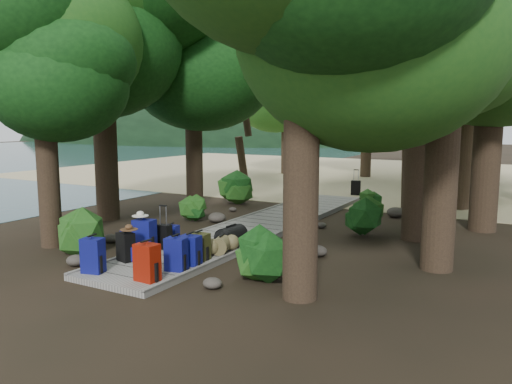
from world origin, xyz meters
The scene contains 51 objects.
ground centered at (0.00, 0.00, 0.00)m, with size 120.00×120.00×0.00m, color black.
sand_beach centered at (0.00, 16.00, 0.01)m, with size 40.00×22.00×0.02m, color tan.
water_bay centered at (-32.00, 25.00, 0.00)m, with size 50.00×60.00×0.02m, color #25454D.
distant_hill centered at (-40.00, 48.00, 0.00)m, with size 32.00×16.00×12.00m, color black.
boardwalk centered at (0.00, 1.00, 0.06)m, with size 2.00×12.00×0.12m, color gray.
backpack_left_a centered at (-0.62, -4.62, 0.49)m, with size 0.40×0.28×0.75m, color navy, non-canonical shape.
backpack_left_b centered at (-0.64, -3.71, 0.45)m, with size 0.36×0.26×0.66m, color black, non-canonical shape.
backpack_left_c centered at (-0.72, -3.05, 0.54)m, with size 0.45×0.32×0.83m, color navy, non-canonical shape.
backpack_left_d centered at (-0.72, -2.13, 0.37)m, with size 0.33×0.24×0.50m, color navy, non-canonical shape.
backpack_right_a centered at (0.62, -4.48, 0.50)m, with size 0.43×0.30×0.76m, color #9B1603, non-canonical shape.
backpack_right_b centered at (0.69, -3.73, 0.48)m, with size 0.40×0.28×0.72m, color navy, non-canonical shape.
backpack_right_c centered at (0.71, -3.30, 0.46)m, with size 0.39×0.28×0.67m, color navy, non-canonical shape.
backpack_right_d centered at (0.62, -2.87, 0.43)m, with size 0.41×0.29×0.62m, color #383A16, non-canonical shape.
duffel_right_khaki centered at (0.74, -2.19, 0.31)m, with size 0.37×0.56×0.37m, color brown, non-canonical shape.
duffel_right_black centered at (0.58, -1.56, 0.35)m, with size 0.46×0.73×0.46m, color black, non-canonical shape.
suitcase_on_boardwalk centered at (-0.60, -2.56, 0.40)m, with size 0.36×0.20×0.56m, color black, non-canonical shape.
lone_suitcase_on_sand centered at (0.36, 8.28, 0.31)m, with size 0.37×0.21×0.58m, color black, non-canonical shape.
hat_brown centered at (-0.58, -3.67, 0.84)m, with size 0.36×0.36×0.11m, color #51351E, non-canonical shape.
hat_white centered at (-0.79, -3.09, 1.01)m, with size 0.36×0.36×0.12m, color silver, non-canonical shape.
kayak centered at (-3.52, 10.75, 0.18)m, with size 0.70×3.20×0.32m, color red.
sun_lounger centered at (3.15, 10.36, 0.28)m, with size 0.52×1.63×0.52m, color silver, non-canonical shape.
tree_right_a centered at (3.28, -3.65, 4.27)m, with size 5.12×5.12×8.53m, color black, non-canonical shape.
tree_right_b centered at (5.03, -0.74, 4.70)m, with size 5.26×5.26×9.40m, color black, non-canonical shape.
tree_right_c centered at (4.08, 1.66, 4.78)m, with size 5.53×5.53×9.56m, color black, non-canonical shape.
tree_right_d centered at (5.48, 3.67, 5.25)m, with size 5.72×5.72×10.49m, color black, non-canonical shape.
tree_right_e centered at (4.42, 6.99, 5.04)m, with size 5.60×5.60×10.09m, color black, non-canonical shape.
tree_left_a centered at (-3.43, -3.33, 3.63)m, with size 4.36×4.36×7.26m, color black, non-canonical shape.
tree_left_b centered at (-4.73, -0.22, 4.93)m, with size 5.48×5.48×9.86m, color black, non-canonical shape.
tree_left_c centered at (-4.00, 3.26, 4.32)m, with size 4.97×4.97×8.65m, color black, non-canonical shape.
tree_back_a centered at (-1.31, 15.05, 3.98)m, with size 4.60×4.60×7.96m, color black, non-canonical shape.
tree_back_b centered at (2.30, 15.55, 5.49)m, with size 6.15×6.15×10.99m, color black, non-canonical shape.
tree_back_c centered at (4.66, 15.99, 4.05)m, with size 4.50×4.50×8.09m, color black, non-canonical shape.
tree_back_d centered at (-5.78, 14.44, 4.04)m, with size 4.85×4.85×8.08m, color black, non-canonical shape.
palm_right_a centered at (3.05, 6.14, 3.76)m, with size 4.41×4.41×7.51m, color #144112, non-canonical shape.
palm_right_b centered at (4.85, 10.98, 3.76)m, with size 3.89×3.89×7.52m, color #144112, non-canonical shape.
palm_right_c centered at (2.71, 13.05, 3.54)m, with size 4.45×4.45×7.08m, color #144112, non-canonical shape.
palm_left_a centered at (-4.19, 6.77, 3.55)m, with size 4.46×4.46×7.10m, color #144112, non-canonical shape.
rock_left_a centered at (-1.59, -4.20, 0.12)m, with size 0.42×0.38×0.23m, color #4C473F, non-canonical shape.
rock_left_b centered at (-2.44, -2.39, 0.11)m, with size 0.40×0.36×0.22m, color #4C473F, non-canonical shape.
rock_left_c centered at (-1.51, 0.98, 0.15)m, with size 0.55×0.49×0.30m, color #4C473F, non-canonical shape.
rock_left_d centered at (-2.08, 2.76, 0.07)m, with size 0.26×0.24×0.15m, color #4C473F, non-canonical shape.
rock_right_a centered at (1.70, -3.98, 0.10)m, with size 0.36×0.33×0.20m, color #4C473F, non-canonical shape.
rock_right_b centered at (2.52, -1.03, 0.13)m, with size 0.46×0.41×0.25m, color #4C473F, non-canonical shape.
rock_right_c centered at (1.49, 1.80, 0.08)m, with size 0.29×0.27×0.16m, color #4C473F, non-canonical shape.
rock_right_d centered at (2.94, 4.43, 0.16)m, with size 0.57×0.52×0.32m, color #4C473F, non-canonical shape.
shrub_left_a centered at (-2.17, -3.45, 0.51)m, with size 1.14×1.14×1.02m, color #1C4F17, non-canonical shape.
shrub_left_b centered at (-2.10, 0.61, 0.38)m, with size 0.84×0.84×0.75m, color #1C4F17, non-canonical shape.
shrub_left_c centered at (-2.89, 4.33, 0.59)m, with size 1.32×1.32×1.19m, color #1C4F17, non-canonical shape.
shrub_right_a centered at (2.30, -2.98, 0.47)m, with size 1.04×1.04×0.94m, color #1C4F17, non-canonical shape.
shrub_right_b centered at (2.68, 1.51, 0.54)m, with size 1.21×1.21×1.09m, color #1C4F17, non-canonical shape.
shrub_right_c centered at (1.90, 5.11, 0.33)m, with size 0.72×0.72×0.65m, color #1C4F17, non-canonical shape.
Camera 1 is at (6.66, -11.17, 3.02)m, focal length 35.00 mm.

